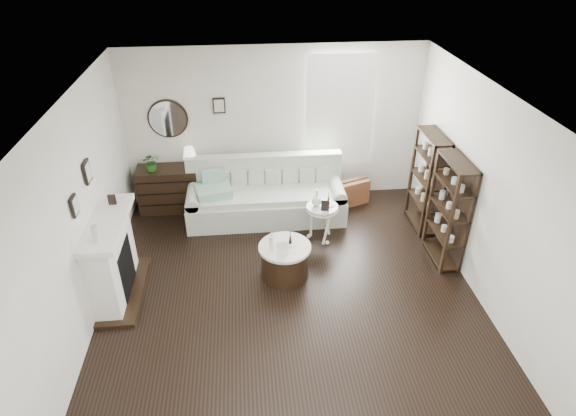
{
  "coord_description": "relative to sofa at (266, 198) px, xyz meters",
  "views": [
    {
      "loc": [
        -0.51,
        -4.91,
        4.41
      ],
      "look_at": [
        0.04,
        0.8,
        0.9
      ],
      "focal_mm": 30.0,
      "sensor_mm": 36.0,
      "label": 1
    }
  ],
  "objects": [
    {
      "name": "room",
      "position": [
        0.94,
        0.62,
        1.26
      ],
      "size": [
        5.5,
        5.5,
        5.5
      ],
      "color": "black",
      "rests_on": "ground"
    },
    {
      "name": "fireplace",
      "position": [
        -2.11,
        -1.78,
        0.21
      ],
      "size": [
        0.5,
        1.4,
        1.84
      ],
      "color": "white",
      "rests_on": "ground"
    },
    {
      "name": "shelf_unit_far",
      "position": [
        2.54,
        -0.53,
        0.47
      ],
      "size": [
        0.3,
        0.8,
        1.6
      ],
      "color": "black",
      "rests_on": "ground"
    },
    {
      "name": "shelf_unit_near",
      "position": [
        2.54,
        -1.43,
        0.47
      ],
      "size": [
        0.3,
        0.8,
        1.6
      ],
      "color": "black",
      "rests_on": "ground"
    },
    {
      "name": "sofa",
      "position": [
        0.0,
        0.0,
        0.0
      ],
      "size": [
        2.6,
        0.9,
        1.01
      ],
      "color": "beige",
      "rests_on": "ground"
    },
    {
      "name": "quilt",
      "position": [
        -0.85,
        -0.13,
        0.26
      ],
      "size": [
        0.64,
        0.57,
        0.14
      ],
      "primitive_type": "cube",
      "rotation": [
        0.0,
        0.0,
        0.24
      ],
      "color": "#29976E",
      "rests_on": "sofa"
    },
    {
      "name": "suitcase",
      "position": [
        1.5,
        0.22,
        -0.11
      ],
      "size": [
        0.71,
        0.44,
        0.45
      ],
      "primitive_type": "cube",
      "rotation": [
        0.0,
        0.0,
        0.36
      ],
      "color": "brown",
      "rests_on": "ground"
    },
    {
      "name": "dresser",
      "position": [
        -1.57,
        0.39,
        0.05
      ],
      "size": [
        1.16,
        0.5,
        0.78
      ],
      "color": "black",
      "rests_on": "ground"
    },
    {
      "name": "table_lamp",
      "position": [
        -1.23,
        0.39,
        0.62
      ],
      "size": [
        0.29,
        0.29,
        0.36
      ],
      "primitive_type": null,
      "rotation": [
        0.0,
        0.0,
        0.35
      ],
      "color": "#F0E4CA",
      "rests_on": "dresser"
    },
    {
      "name": "potted_plant",
      "position": [
        -1.86,
        0.34,
        0.6
      ],
      "size": [
        0.33,
        0.3,
        0.32
      ],
      "primitive_type": "imported",
      "rotation": [
        0.0,
        0.0,
        0.21
      ],
      "color": "#215F1B",
      "rests_on": "dresser"
    },
    {
      "name": "drum_table",
      "position": [
        0.17,
        -1.64,
        -0.08
      ],
      "size": [
        0.73,
        0.73,
        0.51
      ],
      "rotation": [
        0.0,
        0.0,
        -0.09
      ],
      "color": "black",
      "rests_on": "ground"
    },
    {
      "name": "pedestal_table",
      "position": [
        0.83,
        -0.78,
        0.21
      ],
      "size": [
        0.5,
        0.5,
        0.6
      ],
      "rotation": [
        0.0,
        0.0,
        0.39
      ],
      "color": "silver",
      "rests_on": "ground"
    },
    {
      "name": "eiffel_drum",
      "position": [
        0.25,
        -1.59,
        0.27
      ],
      "size": [
        0.13,
        0.13,
        0.19
      ],
      "primitive_type": null,
      "rotation": [
        0.0,
        0.0,
        -0.17
      ],
      "color": "black",
      "rests_on": "drum_table"
    },
    {
      "name": "bottle_drum",
      "position": [
        -0.01,
        -1.72,
        0.32
      ],
      "size": [
        0.07,
        0.07,
        0.29
      ],
      "primitive_type": "cylinder",
      "color": "silver",
      "rests_on": "drum_table"
    },
    {
      "name": "card_frame_drum",
      "position": [
        0.12,
        -1.82,
        0.27
      ],
      "size": [
        0.16,
        0.08,
        0.2
      ],
      "primitive_type": "cube",
      "rotation": [
        -0.21,
        0.0,
        0.17
      ],
      "color": "silver",
      "rests_on": "drum_table"
    },
    {
      "name": "eiffel_ped",
      "position": [
        0.93,
        -0.75,
        0.37
      ],
      "size": [
        0.13,
        0.13,
        0.2
      ],
      "primitive_type": null,
      "rotation": [
        0.0,
        0.0,
        0.11
      ],
      "color": "black",
      "rests_on": "pedestal_table"
    },
    {
      "name": "flask_ped",
      "position": [
        0.74,
        -0.76,
        0.41
      ],
      "size": [
        0.15,
        0.15,
        0.28
      ],
      "primitive_type": null,
      "color": "silver",
      "rests_on": "pedestal_table"
    },
    {
      "name": "card_frame_ped",
      "position": [
        0.85,
        -0.91,
        0.35
      ],
      "size": [
        0.13,
        0.07,
        0.16
      ],
      "primitive_type": "cube",
      "rotation": [
        -0.21,
        0.0,
        -0.2
      ],
      "color": "black",
      "rests_on": "pedestal_table"
    }
  ]
}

